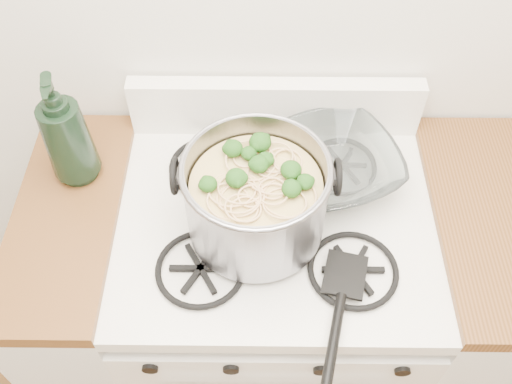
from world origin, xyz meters
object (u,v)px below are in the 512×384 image
gas_range (272,307)px  stock_pot (256,199)px  spatula (345,273)px  bottle (64,130)px  glass_bowl (331,170)px

gas_range → stock_pot: 0.59m
gas_range → spatula: spatula is taller
gas_range → stock_pot: stock_pot is taller
gas_range → bottle: (-0.49, 0.12, 0.64)m
gas_range → bottle: bearing=166.0°
glass_bowl → gas_range: bearing=-138.4°
gas_range → glass_bowl: (0.14, 0.12, 0.50)m
stock_pot → bottle: bearing=160.5°
gas_range → spatula: 0.55m
stock_pot → spatula: stock_pot is taller
stock_pot → gas_range: bearing=35.9°
stock_pot → glass_bowl: (0.18, 0.16, -0.08)m
spatula → glass_bowl: size_ratio=2.42×
spatula → gas_range: bearing=144.8°
spatula → bottle: 0.72m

